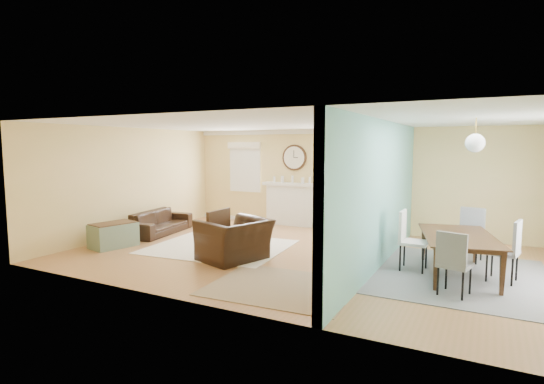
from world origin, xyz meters
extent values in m
plane|color=#A27041|center=(0.00, 0.00, 0.00)|extent=(9.00, 9.00, 0.00)
cube|color=#D1BC6E|center=(0.00, 3.00, 1.30)|extent=(9.00, 0.02, 2.60)
cube|color=#D1BC6E|center=(0.00, -3.00, 1.30)|extent=(9.00, 0.02, 2.60)
cube|color=#D1BC6E|center=(-4.50, 0.00, 1.30)|extent=(0.02, 6.00, 2.60)
cube|color=white|center=(0.00, 0.00, 2.60)|extent=(9.00, 6.00, 0.02)
cube|color=#D1BC6E|center=(1.50, 1.40, 1.30)|extent=(0.12, 3.20, 2.60)
cube|color=#D1BC6E|center=(1.50, -2.50, 1.30)|extent=(0.12, 1.00, 2.60)
cube|color=#D1BC6E|center=(1.50, -1.10, 2.40)|extent=(0.12, 1.80, 0.40)
cube|color=white|center=(1.43, -0.20, 1.10)|extent=(0.04, 0.12, 2.20)
cube|color=white|center=(1.43, -2.00, 1.10)|extent=(0.04, 0.12, 2.20)
cube|color=white|center=(1.43, -1.10, 2.20)|extent=(0.04, 1.92, 0.12)
cube|color=#78C6C7|center=(1.57, 0.00, 1.30)|extent=(0.02, 6.00, 2.60)
cube|color=white|center=(-1.50, 2.88, 0.55)|extent=(1.50, 0.24, 1.10)
cube|color=white|center=(-1.50, 2.85, 1.13)|extent=(1.70, 0.30, 0.08)
cube|color=black|center=(-1.50, 2.98, 0.50)|extent=(0.85, 0.02, 0.75)
cube|color=gold|center=(-1.50, 2.87, 0.42)|extent=(0.85, 0.02, 0.62)
cylinder|color=#442B1C|center=(-1.50, 2.97, 1.85)|extent=(0.70, 0.06, 0.70)
cylinder|color=silver|center=(-1.50, 2.94, 1.85)|extent=(0.60, 0.01, 0.60)
cube|color=black|center=(-1.50, 2.93, 1.95)|extent=(0.02, 0.01, 0.20)
cube|color=black|center=(-1.44, 2.93, 1.85)|extent=(0.12, 0.01, 0.02)
cube|color=white|center=(-3.05, 2.98, 1.55)|extent=(0.90, 0.03, 1.30)
cube|color=white|center=(-3.05, 2.95, 1.55)|extent=(1.00, 0.04, 1.40)
cube|color=white|center=(-3.05, 2.91, 2.18)|extent=(1.05, 0.10, 0.18)
cube|color=white|center=(0.05, 2.98, 1.55)|extent=(0.90, 0.03, 1.30)
cube|color=white|center=(0.05, 2.95, 1.55)|extent=(1.00, 0.04, 1.40)
cube|color=white|center=(0.05, 2.91, 2.18)|extent=(1.05, 0.10, 0.18)
cylinder|color=gold|center=(3.00, 0.00, 2.45)|extent=(0.02, 0.02, 0.30)
sphere|color=white|center=(3.00, 0.00, 2.20)|extent=(0.30, 0.30, 0.30)
cube|color=white|center=(-1.84, -0.13, 0.01)|extent=(3.01, 2.67, 0.01)
cube|color=tan|center=(0.48, -1.85, 0.01)|extent=(2.26, 1.89, 0.01)
cube|color=slate|center=(2.86, 0.02, 0.01)|extent=(2.62, 3.27, 0.01)
imported|color=black|center=(-3.99, 0.40, 0.28)|extent=(1.04, 2.02, 0.56)
imported|color=black|center=(-0.99, -0.87, 0.39)|extent=(1.38, 1.47, 0.78)
imported|color=#03654C|center=(0.42, 2.27, 0.34)|extent=(1.04, 1.05, 0.69)
cube|color=slate|center=(-3.87, -1.16, 0.25)|extent=(0.75, 1.01, 0.51)
cube|color=#442B1C|center=(-3.87, -1.16, 0.52)|extent=(0.71, 0.96, 0.02)
cube|color=#9F7740|center=(1.14, 1.26, 0.40)|extent=(0.53, 1.58, 0.80)
cube|color=#442B1C|center=(0.87, 0.79, 0.55)|extent=(0.01, 0.42, 0.22)
cube|color=#442B1C|center=(0.87, 0.79, 0.28)|extent=(0.01, 0.42, 0.22)
cube|color=#442B1C|center=(0.87, 1.26, 0.55)|extent=(0.01, 0.42, 0.22)
cube|color=#442B1C|center=(0.87, 1.26, 0.28)|extent=(0.01, 0.42, 0.22)
cube|color=#442B1C|center=(0.87, 1.74, 0.55)|extent=(0.01, 0.42, 0.22)
cube|color=#442B1C|center=(0.87, 1.74, 0.28)|extent=(0.01, 0.42, 0.22)
imported|color=black|center=(1.12, 1.26, 1.10)|extent=(0.24, 1.04, 0.59)
cylinder|color=white|center=(1.15, 0.22, 0.24)|extent=(0.32, 0.32, 0.48)
imported|color=#337F33|center=(1.15, 0.22, 0.68)|extent=(0.38, 0.33, 0.41)
imported|color=#442B1C|center=(2.86, 0.02, 0.35)|extent=(1.52, 2.16, 0.69)
cube|color=slate|center=(2.94, 1.07, 0.47)|extent=(0.52, 0.52, 0.05)
cube|color=slate|center=(2.94, 1.07, 0.74)|extent=(0.44, 0.14, 0.53)
cylinder|color=black|center=(3.15, 1.21, 0.22)|extent=(0.03, 0.03, 0.44)
cylinder|color=black|center=(3.08, 0.86, 0.22)|extent=(0.03, 0.03, 0.44)
cylinder|color=black|center=(2.80, 1.29, 0.22)|extent=(0.03, 0.03, 0.44)
cylinder|color=black|center=(2.73, 0.93, 0.22)|extent=(0.03, 0.03, 0.44)
cube|color=slate|center=(2.85, -1.03, 0.45)|extent=(0.51, 0.51, 0.05)
cube|color=slate|center=(2.85, -1.03, 0.70)|extent=(0.42, 0.15, 0.50)
cylinder|color=black|center=(2.65, -1.15, 0.21)|extent=(0.03, 0.03, 0.42)
cylinder|color=black|center=(2.73, -0.82, 0.21)|extent=(0.03, 0.03, 0.42)
cylinder|color=black|center=(2.98, -1.23, 0.21)|extent=(0.03, 0.03, 0.42)
cylinder|color=black|center=(3.06, -0.90, 0.21)|extent=(0.03, 0.03, 0.42)
cube|color=white|center=(2.12, 0.00, 0.49)|extent=(0.46, 0.46, 0.05)
cube|color=white|center=(2.12, 0.00, 0.77)|extent=(0.05, 0.46, 0.55)
cylinder|color=black|center=(1.94, 0.18, 0.23)|extent=(0.03, 0.03, 0.46)
cylinder|color=black|center=(2.31, 0.18, 0.23)|extent=(0.03, 0.03, 0.46)
cylinder|color=black|center=(1.93, -0.19, 0.23)|extent=(0.03, 0.03, 0.46)
cylinder|color=black|center=(2.30, -0.19, 0.23)|extent=(0.03, 0.03, 0.46)
cube|color=slate|center=(3.47, -0.01, 0.48)|extent=(0.53, 0.53, 0.05)
cube|color=slate|center=(3.47, -0.01, 0.74)|extent=(0.14, 0.44, 0.53)
cylinder|color=black|center=(3.61, -0.22, 0.22)|extent=(0.03, 0.03, 0.44)
cylinder|color=black|center=(3.26, -0.15, 0.22)|extent=(0.03, 0.03, 0.44)
cylinder|color=black|center=(3.69, 0.13, 0.22)|extent=(0.03, 0.03, 0.44)
cylinder|color=black|center=(3.33, 0.20, 0.22)|extent=(0.03, 0.03, 0.44)
camera|label=1|loc=(3.25, -7.51, 2.14)|focal=28.00mm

